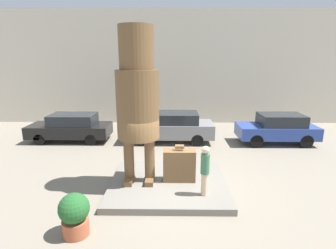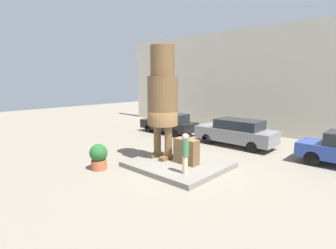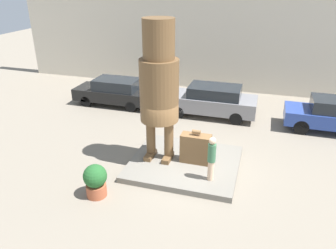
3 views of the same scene
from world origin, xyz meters
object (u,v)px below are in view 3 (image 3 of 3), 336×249
object	(u,v)px
statue_figure	(159,82)
tourist	(212,157)
giant_suitcase	(196,148)
planter_pot	(95,180)
parked_car_black	(115,91)
parked_car_grey	(211,100)
parked_car_blue	(332,115)

from	to	relation	value
statue_figure	tourist	distance (m)	3.26
giant_suitcase	planter_pot	world-z (taller)	giant_suitcase
parked_car_black	parked_car_grey	world-z (taller)	parked_car_grey
parked_car_grey	parked_car_black	bearing A→B (deg)	-0.14
parked_car_grey	tourist	bearing A→B (deg)	100.13
statue_figure	giant_suitcase	xyz separation A→B (m)	(1.42, 0.05, -2.52)
tourist	parked_car_blue	xyz separation A→B (m)	(4.67, 6.05, -0.28)
tourist	parked_car_grey	distance (m)	6.41
statue_figure	parked_car_grey	world-z (taller)	statue_figure
giant_suitcase	tourist	world-z (taller)	tourist
statue_figure	parked_car_black	xyz separation A→B (m)	(-4.46, 5.32, -2.53)
giant_suitcase	parked_car_grey	world-z (taller)	parked_car_grey
giant_suitcase	parked_car_grey	xyz separation A→B (m)	(-0.35, 5.26, 0.06)
statue_figure	parked_car_blue	bearing A→B (deg)	36.40
tourist	parked_car_black	distance (m)	9.18
parked_car_blue	planter_pot	xyz separation A→B (m)	(-8.22, -7.78, -0.24)
planter_pot	tourist	bearing A→B (deg)	25.91
statue_figure	parked_car_black	distance (m)	7.39
parked_car_black	parked_car_blue	xyz separation A→B (m)	(11.32, -0.27, 0.06)
parked_car_black	planter_pot	world-z (taller)	parked_car_black
parked_car_black	giant_suitcase	bearing A→B (deg)	138.08
parked_car_grey	planter_pot	bearing A→B (deg)	73.20
parked_car_black	planter_pot	distance (m)	8.62
tourist	parked_car_black	size ratio (longest dim) A/B	0.37
giant_suitcase	parked_car_black	size ratio (longest dim) A/B	0.31
tourist	parked_car_blue	world-z (taller)	tourist
giant_suitcase	parked_car_blue	size ratio (longest dim) A/B	0.33
parked_car_black	parked_car_blue	world-z (taller)	parked_car_blue
giant_suitcase	parked_car_grey	bearing A→B (deg)	93.82
parked_car_grey	planter_pot	size ratio (longest dim) A/B	4.10
statue_figure	parked_car_black	world-z (taller)	statue_figure
statue_figure	parked_car_grey	bearing A→B (deg)	78.65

